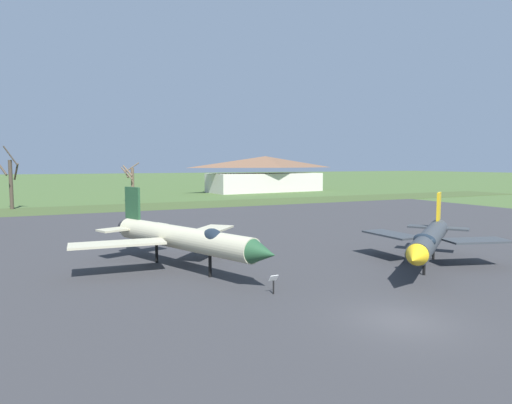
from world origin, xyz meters
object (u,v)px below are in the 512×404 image
at_px(jet_fighter_rear_left, 429,239).
at_px(visitor_building, 265,174).
at_px(info_placard_front_right, 274,283).
at_px(jet_fighter_front_right, 183,237).

xyz_separation_m(jet_fighter_rear_left, visitor_building, (25.26, 73.00, 2.25)).
height_order(info_placard_front_right, visitor_building, visitor_building).
bearing_deg(visitor_building, info_placard_front_right, -116.38).
distance_m(info_placard_front_right, visitor_building, 82.51).
relative_size(info_placard_front_right, jet_fighter_rear_left, 0.09).
bearing_deg(jet_fighter_rear_left, visitor_building, 70.91).
bearing_deg(visitor_building, jet_fighter_rear_left, -109.09).
relative_size(jet_fighter_front_right, visitor_building, 0.48).
relative_size(info_placard_front_right, visitor_building, 0.03).
bearing_deg(info_placard_front_right, visitor_building, 63.62).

